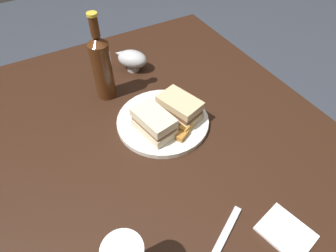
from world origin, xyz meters
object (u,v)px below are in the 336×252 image
object	(u,v)px
plate	(163,121)
fork	(222,240)
gravy_boat	(132,59)
sandwich_half_right	(180,108)
napkin	(286,232)
sandwich_half_left	(154,123)
cider_bottle	(102,66)

from	to	relation	value
plate	fork	xyz separation A→B (m)	(0.38, -0.06, -0.00)
gravy_boat	sandwich_half_right	bearing A→B (deg)	3.07
sandwich_half_right	napkin	distance (m)	0.42
plate	sandwich_half_left	xyz separation A→B (m)	(0.03, -0.04, 0.04)
sandwich_half_right	gravy_boat	bearing A→B (deg)	-176.93
sandwich_half_left	cider_bottle	distance (m)	0.25
gravy_boat	cider_bottle	xyz separation A→B (m)	(0.09, -0.13, 0.07)
sandwich_half_left	fork	bearing A→B (deg)	-2.74
plate	sandwich_half_left	size ratio (longest dim) A/B	2.04
sandwich_half_left	gravy_boat	distance (m)	0.33
napkin	sandwich_half_right	bearing A→B (deg)	-177.00
sandwich_half_right	napkin	world-z (taller)	sandwich_half_right
napkin	plate	bearing A→B (deg)	-170.33
napkin	sandwich_half_left	bearing A→B (deg)	-163.78
plate	cider_bottle	distance (m)	0.25
sandwich_half_left	napkin	bearing A→B (deg)	16.22
cider_bottle	napkin	world-z (taller)	cider_bottle
sandwich_half_right	gravy_boat	size ratio (longest dim) A/B	1.11
sandwich_half_right	sandwich_half_left	bearing A→B (deg)	-78.67
cider_bottle	plate	bearing A→B (deg)	25.55
cider_bottle	sandwich_half_left	bearing A→B (deg)	13.03
plate	napkin	distance (m)	0.44
sandwich_half_left	cider_bottle	bearing A→B (deg)	-166.97
sandwich_half_left	plate	bearing A→B (deg)	123.78
sandwich_half_right	napkin	size ratio (longest dim) A/B	1.28
plate	sandwich_half_left	bearing A→B (deg)	-56.22
fork	sandwich_half_left	bearing A→B (deg)	58.62
gravy_boat	plate	bearing A→B (deg)	-6.97
sandwich_half_right	fork	xyz separation A→B (m)	(0.37, -0.11, -0.04)
gravy_boat	fork	world-z (taller)	gravy_boat
gravy_boat	napkin	distance (m)	0.72
cider_bottle	gravy_boat	bearing A→B (deg)	122.74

